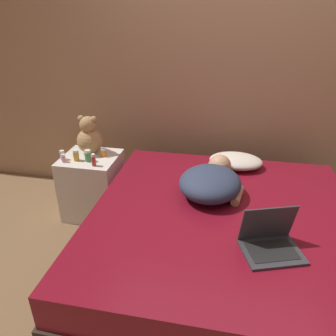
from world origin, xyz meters
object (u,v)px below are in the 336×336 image
object	(u,v)px
teddy_bear	(89,137)
bottle_pink	(64,158)
laptop	(270,241)
bottle_red	(94,160)
pillow	(236,161)
bottle_amber	(76,155)
person_lying	(212,181)
bottle_orange	(104,152)
bottle_clear	(62,155)
bottle_green	(88,156)

from	to	relation	value
teddy_bear	bottle_pink	xyz separation A→B (m)	(-0.15, -0.23, -0.12)
laptop	bottle_red	size ratio (longest dim) A/B	3.58
pillow	bottle_amber	xyz separation A→B (m)	(-1.34, -0.22, 0.03)
person_lying	bottle_orange	size ratio (longest dim) A/B	9.20
person_lying	bottle_clear	distance (m)	1.32
bottle_pink	bottle_orange	world-z (taller)	bottle_orange
bottle_amber	bottle_pink	bearing A→B (deg)	-152.38
pillow	bottle_pink	bearing A→B (deg)	-169.58
bottle_green	bottle_orange	distance (m)	0.15
person_lying	bottle_pink	size ratio (longest dim) A/B	9.57
laptop	bottle_red	world-z (taller)	laptop
bottle_red	person_lying	bearing A→B (deg)	-10.91
pillow	bottle_red	bearing A→B (deg)	-166.21
bottle_green	bottle_orange	bearing A→B (deg)	52.63
bottle_orange	bottle_green	bearing A→B (deg)	-127.37
bottle_pink	bottle_orange	xyz separation A→B (m)	(0.29, 0.18, 0.00)
bottle_pink	bottle_amber	xyz separation A→B (m)	(0.09, 0.05, 0.01)
bottle_clear	bottle_green	world-z (taller)	bottle_green
teddy_bear	bottle_green	bearing A→B (deg)	-73.42
bottle_pink	bottle_red	xyz separation A→B (m)	(0.28, -0.02, 0.02)
pillow	bottle_orange	xyz separation A→B (m)	(-1.14, -0.09, 0.02)
person_lying	bottle_amber	size ratio (longest dim) A/B	6.90
person_lying	bottle_pink	world-z (taller)	person_lying
person_lying	bottle_amber	distance (m)	1.20
pillow	teddy_bear	world-z (taller)	teddy_bear
bottle_red	bottle_pink	bearing A→B (deg)	176.02
bottle_clear	pillow	bearing A→B (deg)	8.56
teddy_bear	bottle_orange	bearing A→B (deg)	-21.59
bottle_green	bottle_pink	bearing A→B (deg)	-164.50
laptop	bottle_amber	world-z (taller)	laptop
bottle_amber	pillow	bearing A→B (deg)	9.12
bottle_clear	bottle_green	xyz separation A→B (m)	(0.23, 0.01, 0.01)
laptop	bottle_red	bearing A→B (deg)	132.03
laptop	teddy_bear	world-z (taller)	teddy_bear
pillow	laptop	distance (m)	1.04
teddy_bear	bottle_clear	xyz separation A→B (m)	(-0.18, -0.19, -0.11)
bottle_green	bottle_amber	distance (m)	0.11
bottle_clear	bottle_orange	distance (m)	0.35
pillow	bottle_green	world-z (taller)	bottle_green
teddy_bear	bottle_pink	bearing A→B (deg)	-122.01
laptop	bottle_red	xyz separation A→B (m)	(-1.36, 0.74, 0.03)
bottle_clear	bottle_orange	size ratio (longest dim) A/B	1.14
teddy_bear	bottle_pink	size ratio (longest dim) A/B	4.86
bottle_red	bottle_clear	bearing A→B (deg)	168.70
teddy_bear	bottle_amber	size ratio (longest dim) A/B	3.51
laptop	bottle_clear	size ratio (longest dim) A/B	4.56
pillow	bottle_green	bearing A→B (deg)	-170.42
bottle_pink	bottle_red	bearing A→B (deg)	-3.98
bottle_orange	person_lying	bearing A→B (deg)	-21.54
bottle_amber	person_lying	bearing A→B (deg)	-12.38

